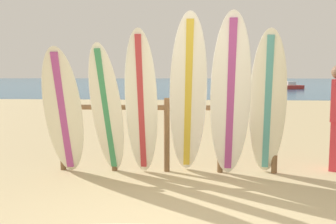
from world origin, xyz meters
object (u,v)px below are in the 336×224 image
(surfboard_leaning_center_right, at_px, (230,99))
(small_boat_offshore, at_px, (289,86))
(surfboard_leaning_center, at_px, (188,99))
(surfboard_leaning_left, at_px, (107,111))
(surfboard_leaning_right, at_px, (268,106))
(surfboard_rack, at_px, (167,126))
(surfboard_leaning_far_left, at_px, (63,113))
(surfboard_leaning_center_left, at_px, (141,104))

(surfboard_leaning_center_right, distance_m, small_boat_offshore, 32.01)
(surfboard_leaning_center, relative_size, surfboard_leaning_center_right, 0.99)
(surfboard_leaning_left, xyz_separation_m, surfboard_leaning_right, (2.37, 0.03, 0.09))
(surfboard_rack, xyz_separation_m, surfboard_leaning_far_left, (-1.52, -0.39, 0.25))
(surfboard_leaning_left, relative_size, small_boat_offshore, 0.66)
(surfboard_rack, distance_m, small_boat_offshore, 31.85)
(surfboard_rack, height_order, surfboard_leaning_center_right, surfboard_leaning_center_right)
(surfboard_rack, height_order, surfboard_leaning_right, surfboard_leaning_right)
(surfboard_leaning_far_left, relative_size, surfboard_leaning_left, 0.97)
(surfboard_rack, bearing_deg, surfboard_leaning_far_left, -165.68)
(surfboard_leaning_center_right, relative_size, small_boat_offshore, 0.79)
(surfboard_leaning_left, bearing_deg, surfboard_rack, 20.95)
(surfboard_leaning_left, xyz_separation_m, surfboard_leaning_center_right, (1.82, -0.11, 0.20))
(small_boat_offshore, bearing_deg, surfboard_leaning_center, -107.06)
(surfboard_leaning_left, bearing_deg, surfboard_leaning_center, -2.86)
(surfboard_rack, xyz_separation_m, surfboard_leaning_center_left, (-0.37, -0.25, 0.38))
(surfboard_rack, xyz_separation_m, surfboard_leaning_right, (1.50, -0.30, 0.36))
(surfboard_rack, height_order, surfboard_leaning_center_left, surfboard_leaning_center_left)
(surfboard_leaning_center_left, relative_size, surfboard_leaning_center_right, 0.93)
(surfboard_rack, height_order, surfboard_leaning_left, surfboard_leaning_left)
(surfboard_leaning_far_left, bearing_deg, surfboard_rack, 14.32)
(surfboard_leaning_far_left, height_order, surfboard_leaning_center_left, surfboard_leaning_center_left)
(surfboard_leaning_center_left, bearing_deg, surfboard_leaning_center_right, -8.41)
(surfboard_leaning_center, bearing_deg, small_boat_offshore, 72.94)
(surfboard_leaning_far_left, height_order, small_boat_offshore, surfboard_leaning_far_left)
(surfboard_leaning_center_right, xyz_separation_m, surfboard_leaning_right, (0.56, 0.14, -0.11))
(surfboard_leaning_far_left, bearing_deg, surfboard_leaning_center, -0.23)
(surfboard_leaning_center, height_order, small_boat_offshore, surfboard_leaning_center)
(surfboard_leaning_right, bearing_deg, surfboard_leaning_far_left, -178.41)
(surfboard_leaning_left, height_order, surfboard_leaning_center_left, surfboard_leaning_center_left)
(surfboard_leaning_center_left, distance_m, small_boat_offshore, 32.21)
(surfboard_leaning_far_left, distance_m, small_boat_offshore, 32.71)
(small_boat_offshore, bearing_deg, surfboard_rack, -107.84)
(surfboard_leaning_left, relative_size, surfboard_leaning_center, 0.84)
(surfboard_leaning_far_left, xyz_separation_m, surfboard_leaning_center_left, (1.15, 0.13, 0.13))
(surfboard_rack, xyz_separation_m, small_boat_offshore, (9.76, 30.31, -0.47))
(surfboard_leaning_center, bearing_deg, surfboard_leaning_left, 177.14)
(surfboard_rack, relative_size, surfboard_leaning_right, 1.60)
(surfboard_leaning_center_left, bearing_deg, surfboard_leaning_left, -170.82)
(surfboard_leaning_center, xyz_separation_m, small_boat_offshore, (9.42, 30.71, -0.93))
(small_boat_offshore, bearing_deg, surfboard_leaning_center_right, -106.00)
(surfboard_leaning_far_left, height_order, surfboard_leaning_center_right, surfboard_leaning_center_right)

